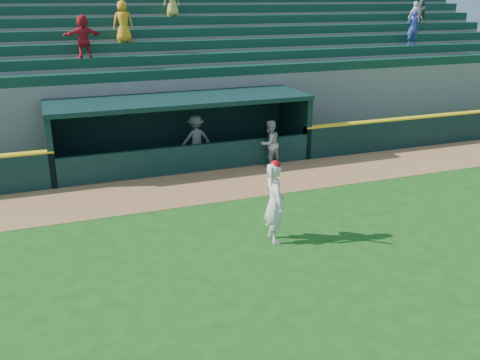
# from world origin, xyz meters

# --- Properties ---
(ground) EXTENTS (120.00, 120.00, 0.00)m
(ground) POSITION_xyz_m (0.00, 0.00, 0.00)
(ground) COLOR #184D13
(ground) RESTS_ON ground
(warning_track) EXTENTS (40.00, 3.00, 0.01)m
(warning_track) POSITION_xyz_m (0.00, 4.90, 0.01)
(warning_track) COLOR olive
(warning_track) RESTS_ON ground
(field_wall_right) EXTENTS (15.50, 0.30, 1.20)m
(field_wall_right) POSITION_xyz_m (12.25, 6.55, 0.60)
(field_wall_right) COLOR black
(field_wall_right) RESTS_ON ground
(wall_stripe_right) EXTENTS (15.50, 0.32, 0.06)m
(wall_stripe_right) POSITION_xyz_m (12.25, 6.55, 1.23)
(wall_stripe_right) COLOR yellow
(wall_stripe_right) RESTS_ON field_wall_right
(dugout_player_front) EXTENTS (0.98, 0.87, 1.69)m
(dugout_player_front) POSITION_xyz_m (2.92, 6.26, 0.84)
(dugout_player_front) COLOR #A6A7A1
(dugout_player_front) RESTS_ON ground
(dugout_player_inside) EXTENTS (1.15, 0.68, 1.76)m
(dugout_player_inside) POSITION_xyz_m (0.57, 7.75, 0.88)
(dugout_player_inside) COLOR gray
(dugout_player_inside) RESTS_ON ground
(dugout) EXTENTS (9.40, 2.80, 2.46)m
(dugout) POSITION_xyz_m (0.00, 8.00, 1.36)
(dugout) COLOR slate
(dugout) RESTS_ON ground
(stands) EXTENTS (34.50, 6.25, 7.60)m
(stands) POSITION_xyz_m (0.04, 12.57, 2.39)
(stands) COLOR slate
(stands) RESTS_ON ground
(batter_at_plate) EXTENTS (0.58, 0.85, 2.16)m
(batter_at_plate) POSITION_xyz_m (0.46, 0.38, 1.06)
(batter_at_plate) COLOR silver
(batter_at_plate) RESTS_ON ground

